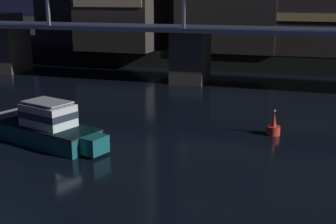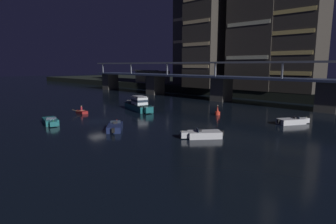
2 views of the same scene
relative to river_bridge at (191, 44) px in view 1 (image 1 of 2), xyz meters
name	(u,v)px [view 1 (image 1 of 2)]	position (x,y,z in m)	size (l,w,h in m)	color
far_riverbank	(249,35)	(0.00, 48.01, -3.04)	(240.00, 80.00, 2.20)	black
river_bridge	(191,44)	(0.00, 0.00, 0.00)	(98.99, 6.40, 9.38)	#4C4944
cabin_cruiser_near_left	(46,127)	(-3.45, -23.20, -3.09)	(9.34, 4.94, 2.79)	#196066
channel_buoy	(274,128)	(10.36, -17.05, -3.67)	(0.90, 0.90, 1.76)	red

